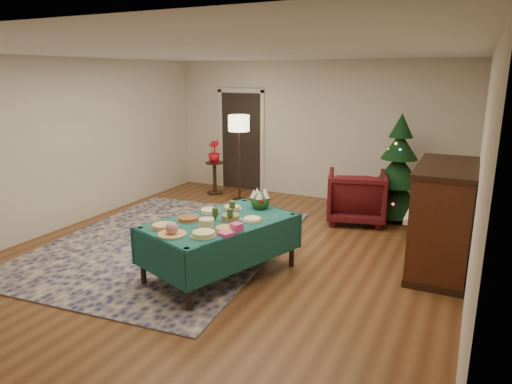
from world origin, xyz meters
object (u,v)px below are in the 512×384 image
at_px(floor_lamp, 239,128).
at_px(potted_plant, 214,156).
at_px(buffet_table, 220,232).
at_px(armchair, 356,194).
at_px(side_table, 215,178).
at_px(piano, 442,219).
at_px(gift_box, 237,227).
at_px(christmas_tree, 398,172).

bearing_deg(floor_lamp, potted_plant, 161.44).
height_order(buffet_table, floor_lamp, floor_lamp).
bearing_deg(buffet_table, floor_lamp, 114.20).
bearing_deg(buffet_table, armchair, 71.09).
height_order(side_table, potted_plant, potted_plant).
bearing_deg(armchair, buffet_table, 56.45).
height_order(floor_lamp, side_table, floor_lamp).
distance_m(side_table, piano, 4.98).
distance_m(buffet_table, gift_box, 0.48).
height_order(gift_box, side_table, gift_box).
relative_size(potted_plant, piano, 0.28).
relative_size(floor_lamp, potted_plant, 3.76).
bearing_deg(christmas_tree, side_table, 179.51).
relative_size(buffet_table, potted_plant, 4.67).
bearing_deg(floor_lamp, piano, -24.54).
xyz_separation_m(gift_box, armchair, (0.61, 3.10, -0.28)).
relative_size(armchair, christmas_tree, 0.53).
bearing_deg(floor_lamp, armchair, -7.51).
height_order(side_table, piano, piano).
relative_size(side_table, potted_plant, 1.50).
bearing_deg(gift_box, armchair, 78.86).
bearing_deg(buffet_table, potted_plant, 122.07).
distance_m(potted_plant, piano, 4.97).
relative_size(gift_box, side_table, 0.17).
xyz_separation_m(buffet_table, floor_lamp, (-1.42, 3.17, 0.85)).
height_order(potted_plant, christmas_tree, christmas_tree).
distance_m(buffet_table, side_table, 4.02).
bearing_deg(piano, christmas_tree, 114.01).
bearing_deg(side_table, gift_box, -55.65).
distance_m(gift_box, piano, 2.64).
distance_m(buffet_table, armchair, 3.01).
relative_size(gift_box, potted_plant, 0.26).
bearing_deg(side_table, christmas_tree, -0.49).
relative_size(armchair, piano, 0.61).
xyz_separation_m(floor_lamp, piano, (3.84, -1.75, -0.76)).
height_order(floor_lamp, piano, floor_lamp).
bearing_deg(gift_box, side_table, 124.35).
bearing_deg(potted_plant, side_table, 180.00).
relative_size(buffet_table, piano, 1.32).
height_order(buffet_table, side_table, buffet_table).
bearing_deg(piano, armchair, 135.06).
relative_size(side_table, piano, 0.42).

